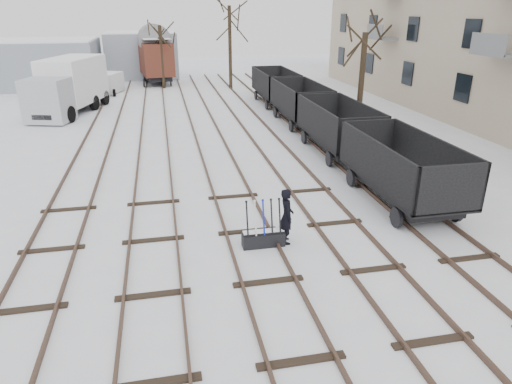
% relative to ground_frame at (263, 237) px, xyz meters
% --- Properties ---
extents(ground, '(120.00, 120.00, 0.00)m').
position_rel_ground_frame_xyz_m(ground, '(-0.31, -2.00, -0.28)').
color(ground, white).
rests_on(ground, ground).
extents(tracks, '(13.90, 52.00, 0.16)m').
position_rel_ground_frame_xyz_m(tracks, '(-0.31, 11.67, -0.21)').
color(tracks, black).
rests_on(tracks, ground).
extents(shed_left, '(10.00, 8.00, 4.10)m').
position_rel_ground_frame_xyz_m(shed_left, '(-13.31, 34.00, 1.76)').
color(shed_left, '#969FAA').
rests_on(shed_left, ground).
extents(shed_right, '(7.00, 6.00, 4.50)m').
position_rel_ground_frame_xyz_m(shed_right, '(-4.31, 38.00, 1.96)').
color(shed_right, '#969FAA').
rests_on(shed_right, ground).
extents(ground_frame, '(1.30, 0.42, 1.49)m').
position_rel_ground_frame_xyz_m(ground_frame, '(0.00, 0.00, 0.00)').
color(ground_frame, black).
rests_on(ground_frame, ground).
extents(worker, '(0.46, 0.67, 1.77)m').
position_rel_ground_frame_xyz_m(worker, '(0.75, 0.10, 0.60)').
color(worker, black).
rests_on(worker, ground).
extents(freight_wagon_a, '(2.41, 6.01, 2.46)m').
position_rel_ground_frame_xyz_m(freight_wagon_a, '(5.69, 2.29, 0.65)').
color(freight_wagon_a, black).
rests_on(freight_wagon_a, ground).
extents(freight_wagon_b, '(2.41, 6.01, 2.46)m').
position_rel_ground_frame_xyz_m(freight_wagon_b, '(5.69, 8.69, 0.65)').
color(freight_wagon_b, black).
rests_on(freight_wagon_b, ground).
extents(freight_wagon_c, '(2.41, 6.01, 2.46)m').
position_rel_ground_frame_xyz_m(freight_wagon_c, '(5.69, 15.09, 0.65)').
color(freight_wagon_c, black).
rests_on(freight_wagon_c, ground).
extents(freight_wagon_d, '(2.41, 6.01, 2.46)m').
position_rel_ground_frame_xyz_m(freight_wagon_d, '(5.69, 21.49, 0.65)').
color(freight_wagon_d, black).
rests_on(freight_wagon_d, ground).
extents(box_van_wagon, '(3.62, 5.84, 4.20)m').
position_rel_ground_frame_xyz_m(box_van_wagon, '(-2.98, 33.10, 2.16)').
color(box_van_wagon, black).
rests_on(box_van_wagon, ground).
extents(lorry, '(4.07, 8.36, 3.63)m').
position_rel_ground_frame_xyz_m(lorry, '(-8.82, 21.07, 1.59)').
color(lorry, black).
rests_on(lorry, ground).
extents(panel_van, '(2.98, 4.14, 1.68)m').
position_rel_ground_frame_xyz_m(panel_van, '(-7.26, 28.24, 0.59)').
color(panel_van, white).
rests_on(panel_van, ground).
extents(tree_near, '(0.30, 0.30, 5.61)m').
position_rel_ground_frame_xyz_m(tree_near, '(7.77, 10.98, 2.52)').
color(tree_near, black).
rests_on(tree_near, ground).
extents(tree_far_left, '(0.30, 0.30, 5.35)m').
position_rel_ground_frame_xyz_m(tree_far_left, '(-2.42, 30.52, 2.39)').
color(tree_far_left, black).
rests_on(tree_far_left, ground).
extents(tree_far_right, '(0.30, 0.30, 6.93)m').
position_rel_ground_frame_xyz_m(tree_far_right, '(3.47, 29.10, 3.18)').
color(tree_far_right, black).
rests_on(tree_far_right, ground).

